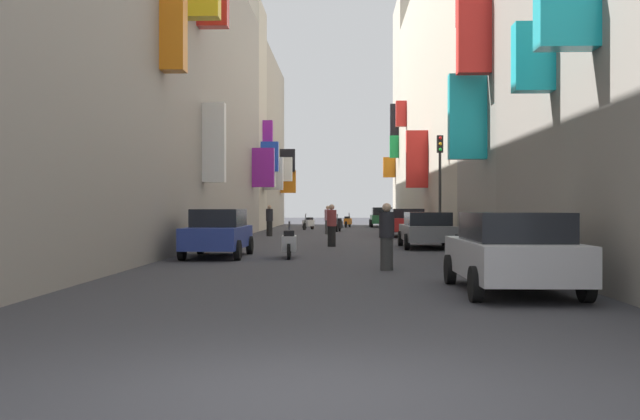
% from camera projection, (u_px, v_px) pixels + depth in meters
% --- Properties ---
extents(ground_plane, '(140.00, 140.00, 0.00)m').
position_uv_depth(ground_plane, '(335.00, 238.00, 35.95)').
color(ground_plane, '#38383D').
extents(building_left_near, '(7.31, 39.92, 13.32)m').
position_uv_depth(building_left_near, '(114.00, 68.00, 26.14)').
color(building_left_near, gray).
rests_on(building_left_near, ground).
extents(building_left_mid_a, '(7.33, 4.85, 15.22)m').
position_uv_depth(building_left_mid_a, '(219.00, 119.00, 48.50)').
color(building_left_mid_a, '#BCB29E').
rests_on(building_left_mid_a, ground).
extents(building_left_mid_b, '(7.34, 15.23, 13.43)m').
position_uv_depth(building_left_mid_b, '(240.00, 144.00, 58.55)').
color(building_left_mid_b, '#9E9384').
rests_on(building_left_mid_b, ground).
extents(building_right_mid_a, '(7.21, 7.32, 16.73)m').
position_uv_depth(building_right_mid_a, '(560.00, 14.00, 25.13)').
color(building_right_mid_a, gray).
rests_on(building_right_mid_a, ground).
extents(building_right_mid_b, '(7.17, 28.63, 15.79)m').
position_uv_depth(building_right_mid_b, '(469.00, 102.00, 43.11)').
color(building_right_mid_b, '#BCB29E').
rests_on(building_right_mid_b, ground).
extents(building_right_mid_c, '(7.07, 8.24, 19.21)m').
position_uv_depth(building_right_mid_c, '(431.00, 114.00, 61.52)').
color(building_right_mid_c, '#BCB29E').
rests_on(building_right_mid_c, ground).
extents(parked_car_grey, '(1.96, 4.47, 1.38)m').
position_uv_depth(parked_car_grey, '(427.00, 229.00, 27.59)').
color(parked_car_grey, slate).
rests_on(parked_car_grey, ground).
extents(parked_car_silver, '(1.99, 4.27, 1.48)m').
position_uv_depth(parked_car_silver, '(511.00, 250.00, 13.15)').
color(parked_car_silver, '#B7B7BC').
rests_on(parked_car_silver, ground).
extents(parked_car_green, '(1.87, 4.04, 1.55)m').
position_uv_depth(parked_car_green, '(382.00, 217.00, 56.36)').
color(parked_car_green, '#236638').
rests_on(parked_car_green, ground).
extents(parked_car_blue, '(1.83, 4.24, 1.51)m').
position_uv_depth(parked_car_blue, '(218.00, 232.00, 22.58)').
color(parked_car_blue, navy).
rests_on(parked_car_blue, ground).
extents(parked_car_red, '(2.00, 4.24, 1.49)m').
position_uv_depth(parked_car_red, '(407.00, 222.00, 38.15)').
color(parked_car_red, '#B21E1E').
rests_on(parked_car_red, ground).
extents(scooter_orange, '(0.67, 1.76, 1.13)m').
position_uv_depth(scooter_orange, '(348.00, 221.00, 55.53)').
color(scooter_orange, orange).
rests_on(scooter_orange, ground).
extents(scooter_silver, '(0.50, 1.88, 1.13)m').
position_uv_depth(scooter_silver, '(289.00, 243.00, 22.08)').
color(scooter_silver, '#ADADB2').
rests_on(scooter_silver, ground).
extents(scooter_blue, '(0.69, 1.94, 1.13)m').
position_uv_depth(scooter_blue, '(468.00, 250.00, 18.58)').
color(scooter_blue, '#2D4CAD').
rests_on(scooter_blue, ground).
extents(scooter_white, '(0.80, 1.84, 1.13)m').
position_uv_depth(scooter_white, '(309.00, 223.00, 49.82)').
color(scooter_white, silver).
rests_on(scooter_white, ground).
extents(scooter_black, '(0.57, 1.95, 1.13)m').
position_uv_depth(scooter_black, '(338.00, 224.00, 45.84)').
color(scooter_black, black).
rests_on(scooter_black, ground).
extents(pedestrian_crossing, '(0.41, 0.41, 1.69)m').
position_uv_depth(pedestrian_crossing, '(269.00, 221.00, 38.63)').
color(pedestrian_crossing, black).
rests_on(pedestrian_crossing, ground).
extents(pedestrian_near_left, '(0.44, 0.44, 1.67)m').
position_uv_depth(pedestrian_near_left, '(387.00, 237.00, 17.83)').
color(pedestrian_near_left, '#323232').
rests_on(pedestrian_near_left, ground).
extents(pedestrian_near_right, '(0.53, 0.53, 1.66)m').
position_uv_depth(pedestrian_near_right, '(328.00, 220.00, 41.48)').
color(pedestrian_near_right, '#3E3E3E').
rests_on(pedestrian_near_right, ground).
extents(pedestrian_mid_street, '(0.49, 0.49, 1.68)m').
position_uv_depth(pedestrian_mid_street, '(332.00, 226.00, 28.44)').
color(pedestrian_mid_street, black).
rests_on(pedestrian_mid_street, ground).
extents(traffic_light_near_corner, '(0.26, 0.34, 4.70)m').
position_uv_depth(traffic_light_near_corner, '(440.00, 170.00, 31.25)').
color(traffic_light_near_corner, '#2D2D2D').
rests_on(traffic_light_near_corner, ground).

